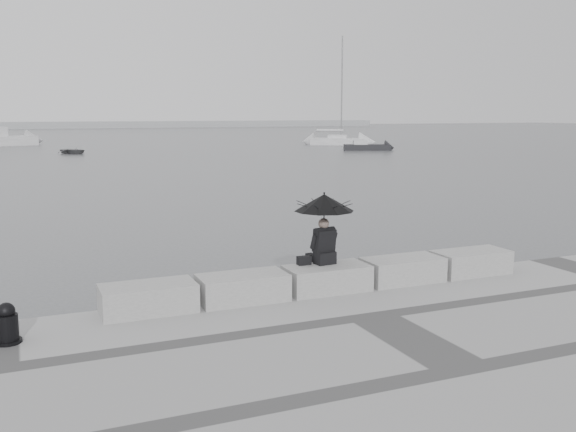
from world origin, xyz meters
name	(u,v)px	position (x,y,z in m)	size (l,w,h in m)	color
ground	(316,310)	(0.00, 0.00, 0.00)	(360.00, 360.00, 0.00)	#474A4C
stone_block_far_left	(148,299)	(-3.40, -0.45, 0.75)	(1.60, 0.80, 0.50)	gray
stone_block_left	(243,288)	(-1.70, -0.45, 0.75)	(1.60, 0.80, 0.50)	gray
stone_block_centre	(327,279)	(0.00, -0.45, 0.75)	(1.60, 0.80, 0.50)	gray
stone_block_right	(403,270)	(1.70, -0.45, 0.75)	(1.60, 0.80, 0.50)	gray
stone_block_far_right	(471,262)	(3.40, -0.45, 0.75)	(1.60, 0.80, 0.50)	gray
seated_person	(324,212)	(0.03, -0.25, 2.00)	(1.15, 1.15, 1.39)	black
bag	(304,261)	(-0.37, -0.20, 1.08)	(0.26, 0.15, 0.17)	black
mooring_bollard	(7,326)	(-5.60, -1.12, 0.76)	(0.40, 0.40, 0.63)	black
distant_landmass	(0,125)	(-8.14, 154.51, 0.90)	(180.00, 8.00, 2.80)	#949698
sailboat_right	(338,140)	(30.68, 58.08, 0.54)	(6.62, 5.68, 12.90)	silver
small_motorboat	(367,147)	(28.29, 46.96, 0.32)	(4.98, 3.27, 1.10)	black
dinghy	(74,151)	(-0.18, 52.84, 0.27)	(3.17, 1.34, 0.54)	slate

